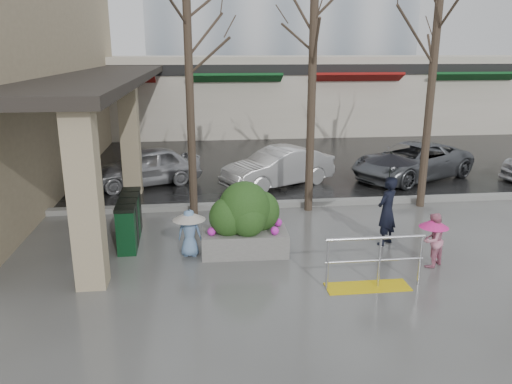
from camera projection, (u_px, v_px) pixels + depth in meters
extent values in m
plane|color=#51514F|center=(289.00, 264.00, 10.50)|extent=(120.00, 120.00, 0.00)
cube|color=black|center=(227.00, 121.00, 31.50)|extent=(120.00, 36.00, 0.01)
cube|color=gray|center=(264.00, 204.00, 14.30)|extent=(120.00, 0.30, 0.15)
cube|color=#2D2823|center=(106.00, 72.00, 16.61)|extent=(2.80, 18.00, 0.25)
cube|color=tan|center=(85.00, 198.00, 9.11)|extent=(0.55, 0.55, 3.50)
cube|color=tan|center=(130.00, 138.00, 15.31)|extent=(0.55, 0.55, 3.50)
cube|color=beige|center=(267.00, 94.00, 27.35)|extent=(34.00, 6.00, 4.00)
cube|color=maroon|center=(108.00, 82.00, 23.47)|extent=(4.50, 1.68, 0.87)
cube|color=#0F4C1E|center=(235.00, 82.00, 24.13)|extent=(4.50, 1.68, 0.87)
cube|color=maroon|center=(355.00, 81.00, 24.79)|extent=(4.50, 1.68, 0.87)
cube|color=#0F4C1E|center=(469.00, 80.00, 25.45)|extent=(4.50, 1.68, 0.87)
cube|color=black|center=(276.00, 70.00, 24.20)|extent=(34.00, 0.35, 0.50)
cube|color=yellow|center=(367.00, 287.00, 9.49)|extent=(1.60, 0.50, 0.02)
cylinder|color=silver|center=(327.00, 265.00, 9.27)|extent=(0.05, 0.05, 1.00)
cylinder|color=silver|center=(379.00, 263.00, 9.38)|extent=(0.05, 0.05, 1.00)
cylinder|color=silver|center=(420.00, 261.00, 9.47)|extent=(0.05, 0.05, 1.00)
cylinder|color=silver|center=(376.00, 238.00, 9.23)|extent=(1.90, 0.06, 0.06)
cylinder|color=silver|center=(374.00, 260.00, 9.35)|extent=(1.90, 0.04, 0.04)
cylinder|color=#382B21|center=(190.00, 88.00, 12.78)|extent=(0.22, 0.22, 6.80)
cylinder|color=#382B21|center=(312.00, 83.00, 13.10)|extent=(0.22, 0.22, 7.00)
cylinder|color=#382B21|center=(431.00, 92.00, 13.53)|extent=(0.22, 0.22, 6.50)
imported|color=black|center=(387.00, 211.00, 11.39)|extent=(0.70, 0.67, 1.61)
cylinder|color=black|center=(390.00, 176.00, 11.16)|extent=(0.02, 0.02, 1.02)
cone|color=black|center=(391.00, 157.00, 11.04)|extent=(1.14, 1.14, 0.18)
sphere|color=black|center=(391.00, 153.00, 11.01)|extent=(0.05, 0.05, 0.05)
imported|color=pink|center=(432.00, 240.00, 10.29)|extent=(0.71, 0.67, 1.15)
cylinder|color=black|center=(433.00, 230.00, 10.23)|extent=(0.02, 0.02, 0.50)
cone|color=#F3268E|center=(434.00, 223.00, 10.19)|extent=(0.60, 0.60, 0.18)
sphere|color=black|center=(435.00, 218.00, 10.16)|extent=(0.05, 0.05, 0.05)
imported|color=#739ACC|center=(190.00, 233.00, 10.81)|extent=(0.55, 0.40, 1.05)
cylinder|color=black|center=(189.00, 222.00, 10.75)|extent=(0.02, 0.02, 0.49)
cone|color=beige|center=(189.00, 216.00, 10.70)|extent=(0.72, 0.72, 0.18)
sphere|color=black|center=(189.00, 211.00, 10.67)|extent=(0.05, 0.05, 0.05)
cube|color=slate|center=(245.00, 242.00, 11.04)|extent=(1.90, 0.99, 0.52)
ellipsoid|color=#1B3D13|center=(244.00, 208.00, 10.82)|extent=(1.14, 1.03, 1.20)
sphere|color=#1B3D13|center=(228.00, 217.00, 10.72)|extent=(0.82, 0.82, 0.82)
sphere|color=#1B3D13|center=(260.00, 211.00, 11.05)|extent=(0.87, 0.87, 0.87)
cube|color=#0D3B1C|center=(126.00, 232.00, 10.95)|extent=(0.42, 0.42, 0.99)
cube|color=black|center=(125.00, 209.00, 10.80)|extent=(0.44, 0.44, 0.07)
cube|color=black|center=(129.00, 225.00, 11.42)|extent=(0.42, 0.42, 0.99)
cube|color=black|center=(127.00, 202.00, 11.27)|extent=(0.44, 0.44, 0.07)
cube|color=#0D3C1D|center=(131.00, 218.00, 11.89)|extent=(0.42, 0.42, 0.99)
cube|color=black|center=(129.00, 196.00, 11.74)|extent=(0.44, 0.44, 0.07)
cube|color=black|center=(132.00, 211.00, 12.36)|extent=(0.42, 0.42, 0.99)
cube|color=black|center=(131.00, 190.00, 12.21)|extent=(0.44, 0.44, 0.07)
imported|color=#A2A3A7|center=(144.00, 167.00, 16.43)|extent=(3.99, 2.79, 1.26)
imported|color=silver|center=(278.00, 167.00, 16.38)|extent=(4.01, 2.95, 1.26)
imported|color=slate|center=(412.00, 161.00, 17.28)|extent=(4.99, 3.88, 1.26)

